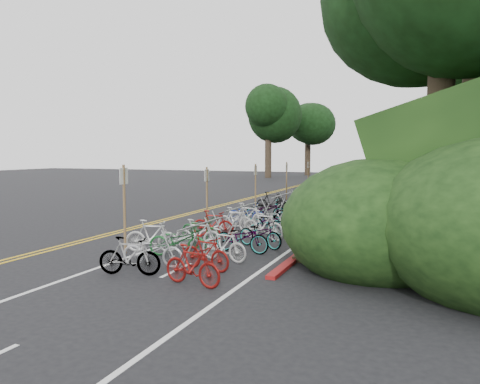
{
  "coord_description": "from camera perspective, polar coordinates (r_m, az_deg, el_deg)",
  "views": [
    {
      "loc": [
        9.18,
        -12.67,
        3.11
      ],
      "look_at": [
        1.24,
        7.15,
        1.3
      ],
      "focal_mm": 35.0,
      "sensor_mm": 36.0,
      "label": 1
    }
  ],
  "objects": [
    {
      "name": "bike_valet",
      "position": [
        17.65,
        1.1,
        -3.73
      ],
      "size": [
        3.38,
        15.1,
        1.09
      ],
      "color": "slate",
      "rests_on": "ground"
    },
    {
      "name": "bike_front",
      "position": [
        14.88,
        -10.71,
        -5.3
      ],
      "size": [
        0.87,
        1.77,
        1.02
      ],
      "primitive_type": "imported",
      "rotation": [
        0.0,
        0.0,
        1.81
      ],
      "color": "beige",
      "rests_on": "ground"
    },
    {
      "name": "signposts_rest",
      "position": [
        28.06,
        3.99,
        1.4
      ],
      "size": [
        0.08,
        18.4,
        2.5
      ],
      "color": "brown",
      "rests_on": "ground"
    },
    {
      "name": "bike_rack_front",
      "position": [
        13.58,
        -4.73,
        -5.02
      ],
      "size": [
        1.1,
        2.8,
        1.08
      ],
      "color": "gray",
      "rests_on": "ground"
    },
    {
      "name": "road_markings",
      "position": [
        24.51,
        1.24,
        -2.43
      ],
      "size": [
        7.47,
        80.0,
        0.01
      ],
      "color": "gold",
      "rests_on": "ground"
    },
    {
      "name": "tree_cluster",
      "position": [
        35.67,
        23.32,
        17.81
      ],
      "size": [
        32.33,
        53.94,
        18.16
      ],
      "color": "#2D2319",
      "rests_on": "ground"
    },
    {
      "name": "signpost_near",
      "position": [
        14.77,
        -13.92,
        -1.32
      ],
      "size": [
        0.08,
        0.4,
        2.74
      ],
      "color": "brown",
      "rests_on": "ground"
    },
    {
      "name": "ground",
      "position": [
        15.95,
        -13.92,
        -6.54
      ],
      "size": [
        120.0,
        120.0,
        0.0
      ],
      "primitive_type": "plane",
      "color": "black",
      "rests_on": "ground"
    },
    {
      "name": "red_curb",
      "position": [
        25.1,
        13.71,
        -2.29
      ],
      "size": [
        0.25,
        28.0,
        0.1
      ],
      "primitive_type": "cube",
      "color": "maroon",
      "rests_on": "ground"
    },
    {
      "name": "bike_racks_rest",
      "position": [
        26.5,
        8.27,
        -0.09
      ],
      "size": [
        1.14,
        23.0,
        1.17
      ],
      "color": "gray",
      "rests_on": "ground"
    }
  ]
}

